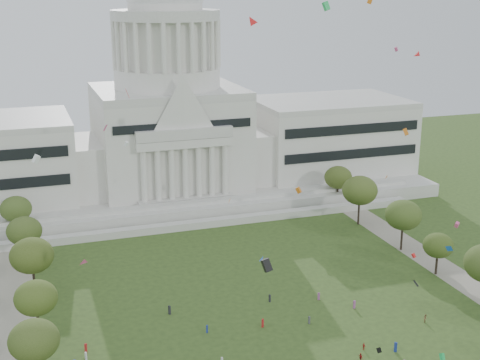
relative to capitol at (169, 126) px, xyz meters
name	(u,v)px	position (x,y,z in m)	size (l,w,h in m)	color
capitol	(169,126)	(0.00, 0.00, 0.00)	(160.00, 64.50, 91.30)	beige
path_left	(18,351)	(-48.00, -83.59, -22.28)	(8.00, 160.00, 0.04)	gray
path_right	(461,280)	(48.00, -83.59, -22.28)	(8.00, 160.00, 0.04)	gray
row_tree_l_2	(34,340)	(-45.04, -96.29, -13.79)	(8.42, 8.42, 11.97)	black
row_tree_l_3	(36,298)	(-44.09, -79.67, -14.09)	(8.12, 8.12, 11.55)	black
row_tree_r_3	(438,246)	(44.40, -79.10, -15.21)	(7.01, 7.01, 9.98)	black
row_tree_l_4	(32,256)	(-44.08, -61.17, -12.90)	(9.29, 9.29, 13.21)	black
row_tree_r_4	(403,215)	(44.76, -63.55, -13.01)	(9.19, 9.19, 13.06)	black
row_tree_l_5	(24,231)	(-45.22, -42.58, -13.88)	(8.33, 8.33, 11.85)	black
row_tree_r_5	(360,190)	(43.49, -43.40, -12.37)	(9.82, 9.82, 13.96)	black
row_tree_l_6	(16,209)	(-46.87, -24.45, -14.02)	(8.19, 8.19, 11.64)	black
row_tree_r_6	(338,178)	(45.96, -25.46, -13.79)	(8.42, 8.42, 11.97)	black
person_2	(426,318)	(28.96, -98.11, -21.46)	(0.81, 0.50, 1.67)	olive
person_4	(360,357)	(9.69, -106.87, -21.47)	(0.96, 0.53, 1.65)	#B21E1E
person_10	(364,347)	(12.18, -103.56, -21.62)	(0.79, 0.43, 1.35)	#B21E1E
distant_crowd	(219,360)	(-14.40, -99.72, -21.42)	(57.61, 41.64, 1.93)	#4C4C51
kite_swarm	(331,181)	(4.13, -103.45, 10.84)	(88.79, 107.44, 62.20)	#E54C8C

